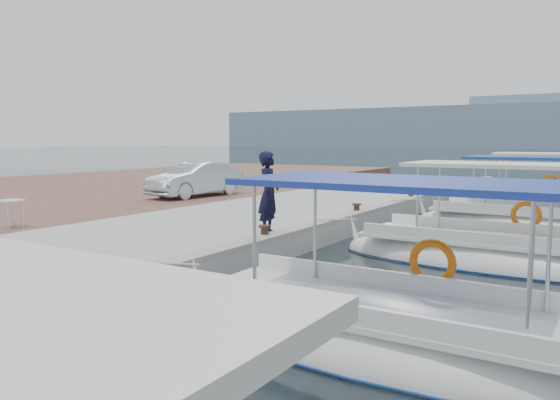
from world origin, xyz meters
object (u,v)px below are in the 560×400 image
object	(u,v)px
fishing_caique_d	(537,224)
parked_car	(196,179)
fishing_caique_b	(384,341)
fishing_caique_e	(538,206)
fisherman	(269,193)
fishing_caique_c	(502,260)

from	to	relation	value
fishing_caique_d	parked_car	xyz separation A→B (m)	(-12.22, -1.49, 0.99)
fishing_caique_b	fishing_caique_d	distance (m)	11.50
fishing_caique_e	fisherman	world-z (taller)	fisherman
fishing_caique_e	fisherman	xyz separation A→B (m)	(-4.19, -13.23, 1.36)
fishing_caique_d	parked_car	distance (m)	12.35
fishing_caique_e	parked_car	size ratio (longest dim) A/B	1.45
fishing_caique_c	fishing_caique_e	xyz separation A→B (m)	(-0.67, 11.36, 0.00)
fishing_caique_c	fisherman	size ratio (longest dim) A/B	3.75
fishing_caique_b	fisherman	distance (m)	6.21
fishing_caique_c	fisherman	xyz separation A→B (m)	(-4.86, -1.87, 1.36)
fisherman	parked_car	xyz separation A→B (m)	(-7.34, 5.91, -0.30)
fishing_caique_c	fishing_caique_e	world-z (taller)	same
fishing_caique_c	fishing_caique_d	distance (m)	5.54
fishing_caique_d	parked_car	world-z (taller)	fishing_caique_d
fishing_caique_c	fishing_caique_b	bearing A→B (deg)	-93.78
fishing_caique_b	parked_car	size ratio (longest dim) A/B	1.59
fishing_caique_c	fishing_caique_e	distance (m)	11.38
fishing_caique_b	fishing_caique_e	distance (m)	17.32
parked_car	fishing_caique_e	bearing A→B (deg)	38.02
parked_car	fishing_caique_c	bearing A→B (deg)	-12.71
fishing_caique_e	fishing_caique_b	bearing A→B (deg)	-89.10
fishing_caique_e	fisherman	size ratio (longest dim) A/B	3.06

